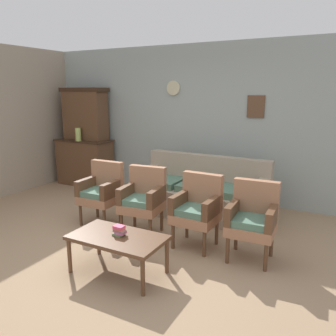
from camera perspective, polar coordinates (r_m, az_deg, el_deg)
ground_plane at (r=4.27m, az=-8.14°, el=-13.90°), size 7.68×7.68×0.00m
wall_back_with_decor at (r=6.16m, az=6.12°, el=7.51°), size 6.40×0.09×2.70m
side_cabinet at (r=7.28m, az=-13.60°, el=0.98°), size 1.16×0.55×0.93m
cabinet_upper_hutch at (r=7.21m, az=-13.59°, el=8.78°), size 0.99×0.38×1.03m
vase_on_cabinet at (r=7.03m, az=-14.69°, el=5.41°), size 0.11×0.11×0.26m
floral_couch at (r=5.40m, az=5.40°, el=-4.35°), size 2.06×0.83×0.90m
armchair_row_middle at (r=5.08m, az=-10.94°, el=-3.59°), size 0.53×0.50×0.90m
armchair_near_couch_end at (r=4.66m, az=-4.14°, el=-4.89°), size 0.57×0.54×0.90m
armchair_near_cabinet at (r=4.28m, az=4.88°, el=-6.50°), size 0.54×0.51×0.90m
armchair_by_doorway at (r=4.06m, az=13.84°, el=-7.95°), size 0.54×0.51×0.90m
coffee_table at (r=3.72m, az=-8.36°, el=-11.70°), size 1.00×0.56×0.42m
book_stack_on_table at (r=3.70m, az=-8.08°, el=-10.26°), size 0.13×0.10×0.10m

